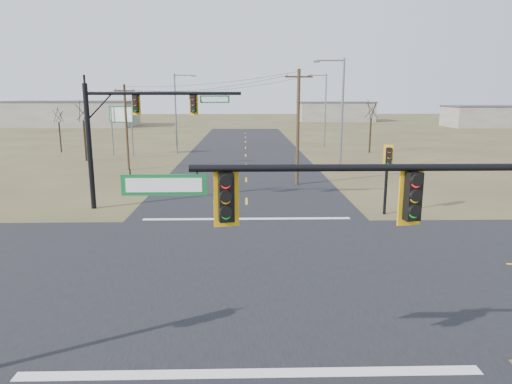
# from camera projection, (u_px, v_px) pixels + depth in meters

# --- Properties ---
(ground) EXTENTS (320.00, 320.00, 0.00)m
(ground) POSITION_uv_depth(u_px,v_px,m) (248.00, 267.00, 19.06)
(ground) COLOR brown
(ground) RESTS_ON ground
(road_ew) EXTENTS (160.00, 14.00, 0.02)m
(road_ew) POSITION_uv_depth(u_px,v_px,m) (248.00, 267.00, 19.06)
(road_ew) COLOR black
(road_ew) RESTS_ON ground
(road_ns) EXTENTS (14.00, 160.00, 0.02)m
(road_ns) POSITION_uv_depth(u_px,v_px,m) (248.00, 267.00, 19.06)
(road_ns) COLOR black
(road_ns) RESTS_ON ground
(stop_bar_near) EXTENTS (12.00, 0.40, 0.01)m
(stop_bar_near) POSITION_uv_depth(u_px,v_px,m) (250.00, 373.00, 11.72)
(stop_bar_near) COLOR silver
(stop_bar_near) RESTS_ON road_ns
(stop_bar_far) EXTENTS (12.00, 0.40, 0.01)m
(stop_bar_far) POSITION_uv_depth(u_px,v_px,m) (247.00, 219.00, 26.39)
(stop_bar_far) COLOR silver
(stop_bar_far) RESTS_ON road_ns
(mast_arm_near) EXTENTS (10.32, 0.51, 6.14)m
(mast_arm_near) POSITION_uv_depth(u_px,v_px,m) (408.00, 215.00, 9.87)
(mast_arm_near) COLOR black
(mast_arm_near) RESTS_ON ground
(mast_arm_far) EXTENTS (9.56, 0.53, 7.75)m
(mast_arm_far) POSITION_uv_depth(u_px,v_px,m) (134.00, 120.00, 27.89)
(mast_arm_far) COLOR black
(mast_arm_far) RESTS_ON ground
(pedestal_signal_ne) EXTENTS (0.67, 0.59, 4.23)m
(pedestal_signal_ne) POSITION_uv_depth(u_px,v_px,m) (388.00, 164.00, 26.78)
(pedestal_signal_ne) COLOR black
(pedestal_signal_ne) RESTS_ON ground
(utility_pole_near) EXTENTS (2.20, 0.47, 9.02)m
(utility_pole_near) POSITION_uv_depth(u_px,v_px,m) (298.00, 126.00, 35.65)
(utility_pole_near) COLOR #4D3921
(utility_pole_near) RESTS_ON ground
(utility_pole_far) EXTENTS (1.97, 0.23, 8.05)m
(utility_pole_far) POSITION_uv_depth(u_px,v_px,m) (126.00, 126.00, 43.07)
(utility_pole_far) COLOR #4D3921
(utility_pole_far) RESTS_ON ground
(highway_sign) EXTENTS (3.02, 0.87, 5.81)m
(highway_sign) POSITION_uv_depth(u_px,v_px,m) (121.00, 121.00, 53.30)
(highway_sign) COLOR slate
(highway_sign) RESTS_ON ground
(streetlight_a) EXTENTS (2.87, 0.32, 10.29)m
(streetlight_a) POSITION_uv_depth(u_px,v_px,m) (340.00, 109.00, 41.68)
(streetlight_a) COLOR slate
(streetlight_a) RESTS_ON ground
(streetlight_b) EXTENTS (2.77, 0.34, 9.90)m
(streetlight_b) POSITION_uv_depth(u_px,v_px,m) (324.00, 106.00, 62.94)
(streetlight_b) COLOR slate
(streetlight_b) RESTS_ON ground
(streetlight_c) EXTENTS (2.68, 0.36, 9.59)m
(streetlight_c) POSITION_uv_depth(u_px,v_px,m) (177.00, 109.00, 55.28)
(streetlight_c) COLOR slate
(streetlight_c) RESTS_ON ground
(bare_tree_a) EXTENTS (3.37, 3.37, 6.86)m
(bare_tree_a) POSITION_uv_depth(u_px,v_px,m) (83.00, 111.00, 48.85)
(bare_tree_a) COLOR black
(bare_tree_a) RESTS_ON ground
(bare_tree_b) EXTENTS (2.62, 2.62, 5.85)m
(bare_tree_b) POSITION_uv_depth(u_px,v_px,m) (58.00, 115.00, 56.37)
(bare_tree_b) COLOR black
(bare_tree_b) RESTS_ON ground
(bare_tree_c) EXTENTS (2.99, 2.99, 6.87)m
(bare_tree_c) POSITION_uv_depth(u_px,v_px,m) (372.00, 109.00, 55.97)
(bare_tree_c) COLOR black
(bare_tree_c) RESTS_ON ground
(warehouse_left) EXTENTS (28.00, 14.00, 5.50)m
(warehouse_left) POSITION_uv_depth(u_px,v_px,m) (73.00, 114.00, 105.54)
(warehouse_left) COLOR #A7A294
(warehouse_left) RESTS_ON ground
(warehouse_mid) EXTENTS (20.00, 12.00, 5.00)m
(warehouse_mid) POSITION_uv_depth(u_px,v_px,m) (335.00, 112.00, 126.71)
(warehouse_mid) COLOR #A7A294
(warehouse_mid) RESTS_ON ground
(warehouse_right) EXTENTS (18.00, 10.00, 4.50)m
(warehouse_right) POSITION_uv_depth(u_px,v_px,m) (488.00, 117.00, 103.04)
(warehouse_right) COLOR #A7A294
(warehouse_right) RESTS_ON ground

